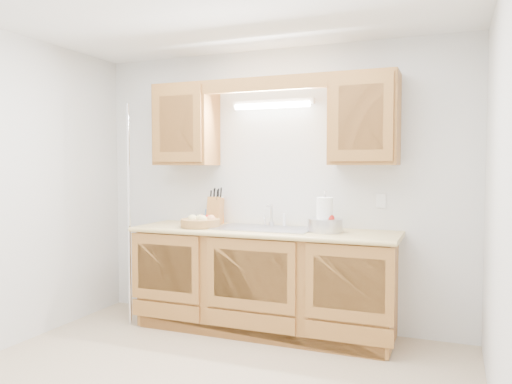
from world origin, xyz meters
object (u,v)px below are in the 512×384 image
at_px(paper_towel, 325,215).
at_px(apple_bowl, 325,224).
at_px(knife_block, 215,211).
at_px(fruit_basket, 200,222).

height_order(paper_towel, apple_bowl, paper_towel).
distance_m(knife_block, apple_bowl, 1.10).
distance_m(fruit_basket, knife_block, 0.26).
xyz_separation_m(fruit_basket, knife_block, (0.03, 0.24, 0.08)).
distance_m(fruit_basket, paper_towel, 1.11).
relative_size(paper_towel, apple_bowl, 1.06).
xyz_separation_m(knife_block, apple_bowl, (1.08, -0.15, -0.06)).
height_order(fruit_basket, paper_towel, paper_towel).
relative_size(knife_block, paper_towel, 1.05).
bearing_deg(knife_block, apple_bowl, -17.03).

